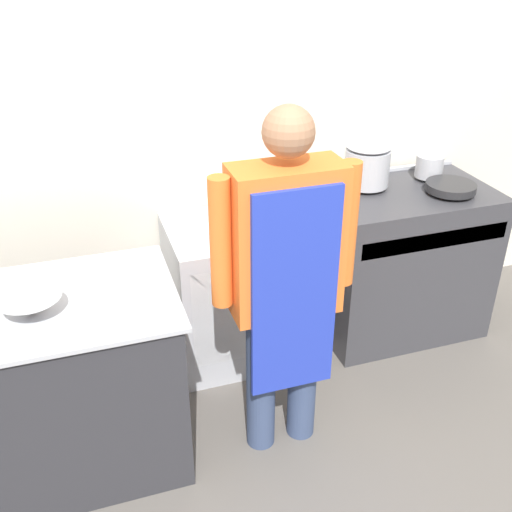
{
  "coord_description": "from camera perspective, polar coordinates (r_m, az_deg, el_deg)",
  "views": [
    {
      "loc": [
        -0.67,
        -1.28,
        2.28
      ],
      "look_at": [
        0.1,
        1.05,
        0.93
      ],
      "focal_mm": 42.0,
      "sensor_mm": 36.0,
      "label": 1
    }
  ],
  "objects": [
    {
      "name": "sauce_pot",
      "position": [
        3.79,
        16.18,
        8.22
      ],
      "size": [
        0.16,
        0.16,
        0.13
      ],
      "color": "#B2B5BC",
      "rests_on": "stove"
    },
    {
      "name": "stock_pot",
      "position": [
        3.56,
        10.55,
        8.62
      ],
      "size": [
        0.26,
        0.26,
        0.26
      ],
      "color": "#B2B5BC",
      "rests_on": "stove"
    },
    {
      "name": "stove",
      "position": [
        3.82,
        13.52,
        -0.36
      ],
      "size": [
        1.0,
        0.67,
        0.95
      ],
      "color": "#38383D",
      "rests_on": "ground_plane"
    },
    {
      "name": "prep_counter",
      "position": [
        2.95,
        -20.91,
        -11.96
      ],
      "size": [
        1.39,
        0.74,
        0.89
      ],
      "color": "#2D2D33",
      "rests_on": "ground_plane"
    },
    {
      "name": "saute_pan",
      "position": [
        3.63,
        18.06,
        6.28
      ],
      "size": [
        0.29,
        0.29,
        0.04
      ],
      "color": "#262628",
      "rests_on": "stove"
    },
    {
      "name": "person_cook",
      "position": [
        2.6,
        2.82,
        -1.6
      ],
      "size": [
        0.66,
        0.24,
        1.7
      ],
      "color": "#38476B",
      "rests_on": "ground_plane"
    },
    {
      "name": "mixing_bowl",
      "position": [
        2.6,
        -20.72,
        -4.45
      ],
      "size": [
        0.26,
        0.26,
        0.08
      ],
      "color": "#B2B5BC",
      "rests_on": "prep_counter"
    },
    {
      "name": "fridge_unit",
      "position": [
        3.49,
        -2.81,
        -3.47
      ],
      "size": [
        0.63,
        0.62,
        0.84
      ],
      "color": "silver",
      "rests_on": "ground_plane"
    },
    {
      "name": "wall_back",
      "position": [
        3.41,
        -6.39,
        12.79
      ],
      "size": [
        8.0,
        0.05,
        2.7
      ],
      "color": "silver",
      "rests_on": "ground_plane"
    }
  ]
}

